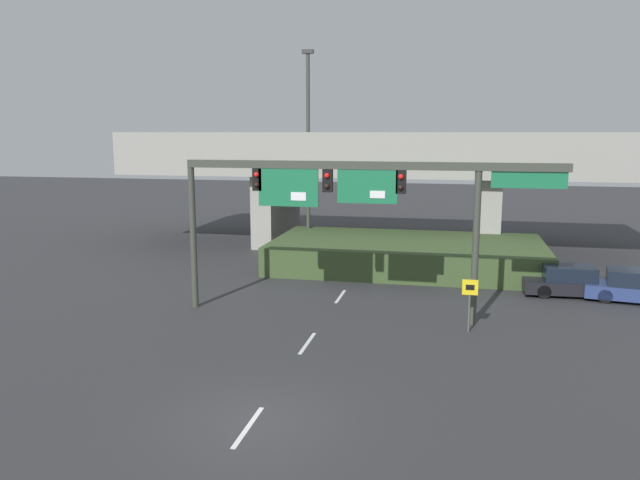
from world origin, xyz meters
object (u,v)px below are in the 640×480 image
(parked_sedan_near_right, at_px, (571,282))
(signal_gantry, at_px, (351,192))
(parked_sedan_mid_right, at_px, (638,287))
(speed_limit_sign, at_px, (470,297))
(highway_light_pole_near, at_px, (308,148))

(parked_sedan_near_right, bearing_deg, signal_gantry, -151.70)
(signal_gantry, height_order, parked_sedan_mid_right, signal_gantry)
(speed_limit_sign, bearing_deg, parked_sedan_near_right, 54.24)
(speed_limit_sign, relative_size, parked_sedan_mid_right, 0.44)
(parked_sedan_near_right, relative_size, parked_sedan_mid_right, 0.93)
(highway_light_pole_near, bearing_deg, parked_sedan_near_right, -28.13)
(signal_gantry, bearing_deg, highway_light_pole_near, 110.28)
(speed_limit_sign, bearing_deg, highway_light_pole_near, 124.03)
(speed_limit_sign, distance_m, highway_light_pole_near, 18.37)
(speed_limit_sign, height_order, parked_sedan_near_right, speed_limit_sign)
(signal_gantry, bearing_deg, parked_sedan_near_right, 30.16)
(highway_light_pole_near, bearing_deg, speed_limit_sign, -55.97)
(signal_gantry, bearing_deg, speed_limit_sign, -12.60)
(highway_light_pole_near, distance_m, parked_sedan_mid_right, 20.32)
(signal_gantry, xyz_separation_m, parked_sedan_mid_right, (12.50, 5.07, -4.60))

